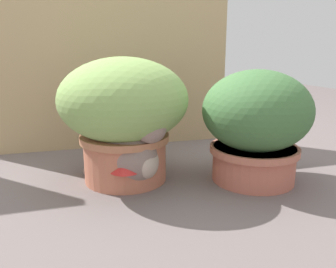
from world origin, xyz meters
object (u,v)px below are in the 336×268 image
cat (127,153)px  mushroom_ornament_red (125,166)px  leafy_planter (256,123)px  grass_planter (124,112)px

cat → mushroom_ornament_red: bearing=-107.8°
mushroom_ornament_red → leafy_planter: bearing=-2.1°
mushroom_ornament_red → grass_planter: bearing=80.8°
leafy_planter → cat: leafy_planter is taller
grass_planter → cat: grass_planter is taller
grass_planter → mushroom_ornament_red: bearing=-99.2°
grass_planter → mushroom_ornament_red: size_ratio=3.48×
grass_planter → cat: size_ratio=1.37×
grass_planter → mushroom_ornament_red: grass_planter is taller
leafy_planter → grass_planter: bearing=163.1°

